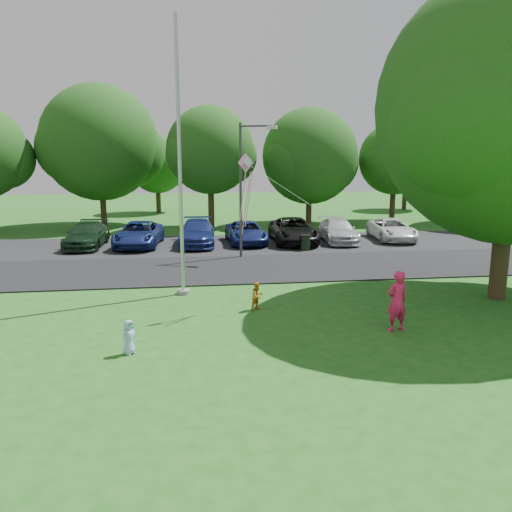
{
  "coord_description": "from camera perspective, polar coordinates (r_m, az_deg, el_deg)",
  "views": [
    {
      "loc": [
        -3.22,
        -13.57,
        5.12
      ],
      "look_at": [
        -0.84,
        4.0,
        1.6
      ],
      "focal_mm": 35.0,
      "sensor_mm": 36.0,
      "label": 1
    }
  ],
  "objects": [
    {
      "name": "parked_cars",
      "position": [
        29.63,
        -1.52,
        2.76
      ],
      "size": [
        20.68,
        5.44,
        1.49
      ],
      "color": "black",
      "rests_on": "ground"
    },
    {
      "name": "woman",
      "position": [
        15.45,
        15.81,
        -4.98
      ],
      "size": [
        0.75,
        0.57,
        1.84
      ],
      "primitive_type": "imported",
      "rotation": [
        0.0,
        0.0,
        3.35
      ],
      "color": "#E81F5B",
      "rests_on": "ground"
    },
    {
      "name": "ground",
      "position": [
        14.85,
        5.37,
        -8.98
      ],
      "size": [
        120.0,
        120.0,
        0.0
      ],
      "primitive_type": "plane",
      "color": "#1D5B17",
      "rests_on": "ground"
    },
    {
      "name": "horizon_trees",
      "position": [
        48.01,
        1.03,
        10.25
      ],
      "size": [
        77.46,
        7.2,
        7.02
      ],
      "color": "#332316",
      "rests_on": "ground"
    },
    {
      "name": "parking_strip",
      "position": [
        29.68,
        -1.37,
        1.35
      ],
      "size": [
        42.0,
        7.0,
        0.06
      ],
      "primitive_type": "cube",
      "color": "black",
      "rests_on": "ground"
    },
    {
      "name": "trash_can",
      "position": [
        27.71,
        5.66,
        1.48
      ],
      "size": [
        0.57,
        0.57,
        0.91
      ],
      "rotation": [
        0.0,
        0.0,
        0.27
      ],
      "color": "black",
      "rests_on": "ground"
    },
    {
      "name": "flagpole",
      "position": [
        18.59,
        -8.65,
        8.16
      ],
      "size": [
        0.5,
        0.5,
        10.0
      ],
      "color": "#B7BABF",
      "rests_on": "ground"
    },
    {
      "name": "child_blue",
      "position": [
        13.7,
        -14.32,
        -8.97
      ],
      "size": [
        0.53,
        0.54,
        0.94
      ],
      "primitive_type": "imported",
      "rotation": [
        0.0,
        0.0,
        0.86
      ],
      "color": "#9FBBF5",
      "rests_on": "ground"
    },
    {
      "name": "park_road",
      "position": [
        23.36,
        0.4,
        -1.36
      ],
      "size": [
        60.0,
        6.0,
        0.06
      ],
      "primitive_type": "cube",
      "color": "black",
      "rests_on": "ground"
    },
    {
      "name": "child_yellow",
      "position": [
        16.98,
        0.15,
        -4.6
      ],
      "size": [
        0.6,
        0.58,
        0.97
      ],
      "primitive_type": "imported",
      "rotation": [
        0.0,
        0.0,
        0.63
      ],
      "color": "orange",
      "rests_on": "ground"
    },
    {
      "name": "tree_row",
      "position": [
        38.11,
        -0.47,
        12.11
      ],
      "size": [
        64.35,
        11.94,
        10.88
      ],
      "color": "#332316",
      "rests_on": "ground"
    },
    {
      "name": "street_lamp",
      "position": [
        25.3,
        -1.18,
        8.88
      ],
      "size": [
        1.82,
        0.87,
        6.79
      ],
      "rotation": [
        0.0,
        0.0,
        -0.38
      ],
      "color": "#3F3F44",
      "rests_on": "ground"
    },
    {
      "name": "kite",
      "position": [
        16.39,
        -0.84,
        8.93
      ],
      "size": [
        4.47,
        3.02,
        3.16
      ],
      "rotation": [
        0.0,
        0.0,
        0.55
      ],
      "color": "pink",
      "rests_on": "ground"
    }
  ]
}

